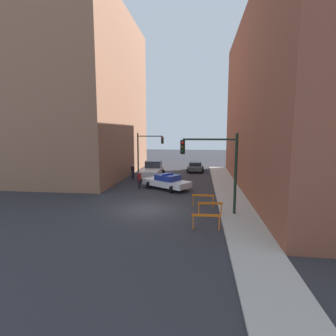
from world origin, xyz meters
TOP-DOWN VIEW (x-y plane):
  - ground_plane at (0.00, 0.00)m, footprint 120.00×120.00m
  - sidewalk_right at (6.20, 0.00)m, footprint 2.40×44.00m
  - building_corner_left at (-12.00, 14.00)m, footprint 14.00×20.00m
  - building_right at (13.40, 8.00)m, footprint 12.00×28.00m
  - traffic_light_near at (4.73, -0.50)m, footprint 3.64×0.35m
  - traffic_light_far at (-3.30, 15.70)m, footprint 3.44×0.35m
  - police_car at (0.53, 6.60)m, footprint 4.93×4.16m
  - white_truck at (-1.94, 12.64)m, footprint 2.70×5.43m
  - parked_car_near at (2.98, 17.96)m, footprint 2.30×4.31m
  - pedestrian_crossing at (-2.08, 6.54)m, footprint 0.39×0.39m
  - pedestrian_corner at (-4.02, 11.51)m, footprint 0.45×0.45m
  - barrier_front at (4.03, -3.30)m, footprint 1.60×0.24m
  - barrier_mid at (4.32, -0.81)m, footprint 1.60×0.31m
  - barrier_back at (3.90, 1.24)m, footprint 1.60×0.17m

SIDE VIEW (x-z plane):
  - ground_plane at x=0.00m, z-range 0.00..0.00m
  - sidewalk_right at x=6.20m, z-range 0.00..0.12m
  - barrier_front at x=4.03m, z-range 0.17..1.07m
  - barrier_mid at x=4.32m, z-range 0.17..1.07m
  - barrier_back at x=3.90m, z-range 0.17..1.07m
  - parked_car_near at x=2.98m, z-range 0.02..1.33m
  - police_car at x=0.53m, z-range -0.04..1.48m
  - pedestrian_crossing at x=-2.08m, z-range 0.03..1.69m
  - pedestrian_corner at x=-4.02m, z-range 0.03..1.69m
  - white_truck at x=-1.94m, z-range -0.04..1.86m
  - traffic_light_far at x=-3.30m, z-range 0.80..6.00m
  - traffic_light_near at x=4.73m, z-range 0.93..6.13m
  - building_right at x=13.40m, z-range 0.00..16.31m
  - building_corner_left at x=-12.00m, z-range 0.00..19.35m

